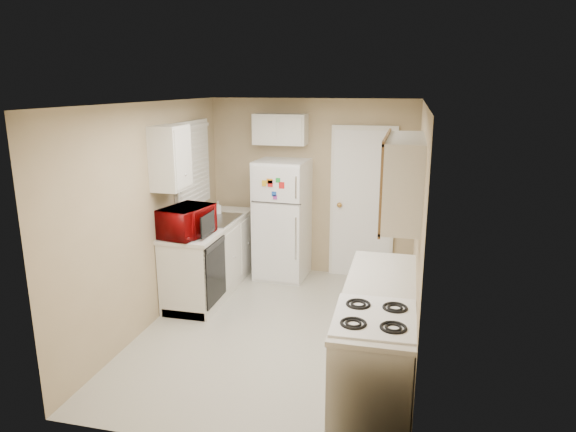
# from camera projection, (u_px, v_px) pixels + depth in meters

# --- Properties ---
(floor) EXTENTS (3.80, 3.80, 0.00)m
(floor) POSITION_uv_depth(u_px,v_px,m) (277.00, 330.00, 5.53)
(floor) COLOR beige
(floor) RESTS_ON ground
(ceiling) EXTENTS (3.80, 3.80, 0.00)m
(ceiling) POSITION_uv_depth(u_px,v_px,m) (276.00, 103.00, 4.93)
(ceiling) COLOR white
(ceiling) RESTS_ON floor
(wall_left) EXTENTS (3.80, 3.80, 0.00)m
(wall_left) POSITION_uv_depth(u_px,v_px,m) (152.00, 215.00, 5.55)
(wall_left) COLOR tan
(wall_left) RESTS_ON floor
(wall_right) EXTENTS (3.80, 3.80, 0.00)m
(wall_right) POSITION_uv_depth(u_px,v_px,m) (418.00, 232.00, 4.92)
(wall_right) COLOR tan
(wall_right) RESTS_ON floor
(wall_back) EXTENTS (2.80, 2.80, 0.00)m
(wall_back) POSITION_uv_depth(u_px,v_px,m) (312.00, 188.00, 7.02)
(wall_back) COLOR tan
(wall_back) RESTS_ON floor
(wall_front) EXTENTS (2.80, 2.80, 0.00)m
(wall_front) POSITION_uv_depth(u_px,v_px,m) (205.00, 295.00, 3.44)
(wall_front) COLOR tan
(wall_front) RESTS_ON floor
(left_counter) EXTENTS (0.60, 1.80, 0.90)m
(left_counter) POSITION_uv_depth(u_px,v_px,m) (211.00, 257.00, 6.51)
(left_counter) COLOR silver
(left_counter) RESTS_ON floor
(dishwasher) EXTENTS (0.03, 0.58, 0.72)m
(dishwasher) POSITION_uv_depth(u_px,v_px,m) (215.00, 272.00, 5.87)
(dishwasher) COLOR black
(dishwasher) RESTS_ON floor
(sink) EXTENTS (0.54, 0.74, 0.16)m
(sink) POSITION_uv_depth(u_px,v_px,m) (214.00, 223.00, 6.55)
(sink) COLOR gray
(sink) RESTS_ON left_counter
(microwave) EXTENTS (0.66, 0.45, 0.41)m
(microwave) POSITION_uv_depth(u_px,v_px,m) (187.00, 223.00, 5.81)
(microwave) COLOR #790506
(microwave) RESTS_ON left_counter
(soap_bottle) EXTENTS (0.10, 0.10, 0.17)m
(soap_bottle) POSITION_uv_depth(u_px,v_px,m) (218.00, 207.00, 6.79)
(soap_bottle) COLOR silver
(soap_bottle) RESTS_ON left_counter
(window_blinds) EXTENTS (0.10, 0.98, 1.08)m
(window_blinds) POSITION_uv_depth(u_px,v_px,m) (193.00, 164.00, 6.43)
(window_blinds) COLOR silver
(window_blinds) RESTS_ON wall_left
(upper_cabinet_left) EXTENTS (0.30, 0.45, 0.70)m
(upper_cabinet_left) POSITION_uv_depth(u_px,v_px,m) (170.00, 158.00, 5.57)
(upper_cabinet_left) COLOR silver
(upper_cabinet_left) RESTS_ON wall_left
(refrigerator) EXTENTS (0.70, 0.68, 1.61)m
(refrigerator) POSITION_uv_depth(u_px,v_px,m) (282.00, 220.00, 6.92)
(refrigerator) COLOR white
(refrigerator) RESTS_ON floor
(cabinet_over_fridge) EXTENTS (0.70, 0.30, 0.40)m
(cabinet_over_fridge) POSITION_uv_depth(u_px,v_px,m) (280.00, 129.00, 6.77)
(cabinet_over_fridge) COLOR silver
(cabinet_over_fridge) RESTS_ON wall_back
(interior_door) EXTENTS (0.86, 0.06, 2.08)m
(interior_door) POSITION_uv_depth(u_px,v_px,m) (362.00, 204.00, 6.87)
(interior_door) COLOR white
(interior_door) RESTS_ON floor
(right_counter) EXTENTS (0.60, 2.00, 0.90)m
(right_counter) POSITION_uv_depth(u_px,v_px,m) (377.00, 338.00, 4.42)
(right_counter) COLOR silver
(right_counter) RESTS_ON floor
(stove) EXTENTS (0.62, 0.75, 0.90)m
(stove) POSITION_uv_depth(u_px,v_px,m) (372.00, 372.00, 3.90)
(stove) COLOR white
(stove) RESTS_ON floor
(upper_cabinet_right) EXTENTS (0.30, 1.20, 0.70)m
(upper_cabinet_right) POSITION_uv_depth(u_px,v_px,m) (404.00, 179.00, 4.33)
(upper_cabinet_right) COLOR silver
(upper_cabinet_right) RESTS_ON wall_right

